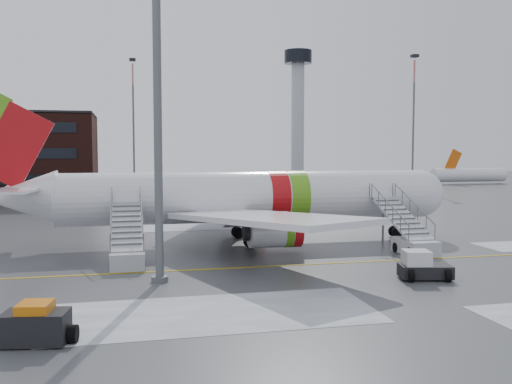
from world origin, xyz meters
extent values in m
plane|color=#494C4F|center=(0.00, 0.00, 0.00)|extent=(260.00, 260.00, 0.00)
cylinder|color=white|center=(-0.51, 7.89, 3.50)|extent=(28.00, 3.80, 3.80)
sphere|color=white|center=(13.49, 7.89, 3.50)|extent=(3.80, 3.80, 3.80)
cube|color=black|center=(14.53, 7.89, 4.00)|extent=(1.09, 1.60, 0.97)
cone|color=white|center=(-16.91, 7.89, 3.75)|extent=(5.20, 3.72, 3.72)
cube|color=#B70E13|center=(-17.01, 7.89, 7.30)|extent=(5.27, 0.30, 6.09)
cube|color=white|center=(-16.71, 10.49, 4.40)|extent=(3.07, 4.85, 0.18)
cube|color=white|center=(-16.71, 5.29, 4.40)|extent=(3.07, 4.85, 0.18)
cube|color=white|center=(-1.51, 16.39, 2.90)|extent=(10.72, 15.97, 1.13)
cube|color=white|center=(-1.51, -0.61, 2.90)|extent=(10.72, 15.97, 1.13)
cylinder|color=white|center=(-0.01, 13.09, 1.55)|extent=(3.40, 2.10, 2.10)
cylinder|color=white|center=(-0.01, 2.69, 1.55)|extent=(3.40, 2.10, 2.10)
cylinder|color=#595B60|center=(11.49, 7.89, 0.90)|extent=(0.20, 0.20, 1.80)
cylinder|color=black|center=(11.49, 7.89, 0.45)|extent=(0.90, 0.56, 0.90)
cylinder|color=black|center=(-1.01, 10.29, 0.45)|extent=(0.90, 0.56, 0.90)
cylinder|color=black|center=(-1.01, 5.49, 0.45)|extent=(0.90, 0.56, 0.90)
cube|color=#B9BBC1|center=(9.28, 0.59, 0.55)|extent=(2.00, 3.20, 1.00)
cube|color=#B9BBC1|center=(9.28, 2.69, 2.23)|extent=(1.90, 5.87, 2.52)
cube|color=#B9BBC1|center=(9.28, 5.99, 3.40)|extent=(1.90, 1.40, 0.15)
cylinder|color=#595B60|center=(9.28, 5.59, 1.70)|extent=(0.16, 0.16, 3.40)
cylinder|color=black|center=(8.38, -0.41, 0.35)|extent=(0.25, 0.70, 0.70)
cylinder|color=black|center=(10.18, 1.59, 0.35)|extent=(0.25, 0.70, 0.70)
cube|color=#ACAFB3|center=(-9.64, 0.59, 0.55)|extent=(2.00, 3.20, 1.00)
cube|color=#ACAFB3|center=(-9.64, 2.69, 2.23)|extent=(1.90, 5.87, 2.52)
cube|color=#ACAFB3|center=(-9.64, 5.99, 3.40)|extent=(1.90, 1.40, 0.15)
cylinder|color=#595B60|center=(-9.64, 5.59, 1.70)|extent=(0.16, 0.16, 3.40)
cylinder|color=black|center=(-10.54, -0.41, 0.35)|extent=(0.25, 0.70, 0.70)
cylinder|color=black|center=(-8.74, 1.59, 0.35)|extent=(0.25, 0.70, 0.70)
cube|color=black|center=(6.20, -6.12, 0.44)|extent=(3.00, 2.03, 0.69)
cube|color=silver|center=(5.72, -6.02, 1.13)|extent=(1.64, 1.64, 0.88)
cube|color=black|center=(5.72, -6.02, 1.47)|extent=(1.43, 1.50, 0.15)
cylinder|color=black|center=(5.09, -6.58, 0.34)|extent=(0.44, 0.74, 0.69)
cylinder|color=black|center=(7.01, -7.01, 0.34)|extent=(0.44, 0.74, 0.69)
cylinder|color=black|center=(5.39, -5.24, 0.34)|extent=(0.44, 0.74, 0.69)
cylinder|color=black|center=(7.31, -5.66, 0.34)|extent=(0.44, 0.74, 0.69)
cube|color=black|center=(-12.93, -12.39, 0.63)|extent=(2.47, 1.72, 1.14)
cube|color=orange|center=(-12.93, -12.39, 1.31)|extent=(1.33, 1.42, 0.46)
cylinder|color=black|center=(-13.84, -12.39, 0.34)|extent=(1.23, 0.86, 0.68)
cylinder|color=black|center=(-12.02, -12.39, 0.34)|extent=(1.23, 0.86, 0.68)
cylinder|color=#595B60|center=(-7.96, -3.52, 9.58)|extent=(0.44, 0.44, 19.16)
cylinder|color=#595B60|center=(-7.96, -3.52, 0.15)|extent=(0.90, 0.90, 0.30)
cylinder|color=#B2B5BA|center=(30.00, 95.00, 14.00)|extent=(3.00, 3.00, 28.00)
cylinder|color=black|center=(30.00, 95.00, 28.50)|extent=(6.40, 6.40, 3.00)
cylinder|color=#595B60|center=(42.00, 62.00, 9.60)|extent=(0.36, 0.36, 19.20)
cylinder|color=#CC7272|center=(42.00, 62.00, 21.12)|extent=(0.32, 0.32, 4.32)
cube|color=black|center=(42.00, 62.00, 24.00)|extent=(1.20, 1.20, 0.50)
cylinder|color=#595B60|center=(-8.00, 78.00, 9.60)|extent=(0.36, 0.36, 19.20)
cylinder|color=#CC7272|center=(-8.00, 78.00, 21.12)|extent=(0.32, 0.32, 4.32)
cube|color=black|center=(-8.00, 78.00, 24.00)|extent=(1.20, 1.20, 0.50)
camera|label=1|loc=(-9.66, -33.93, 7.07)|focal=40.00mm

